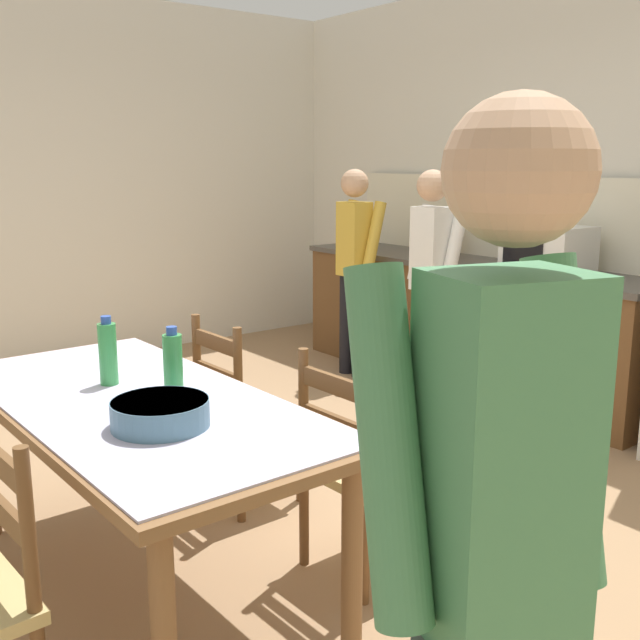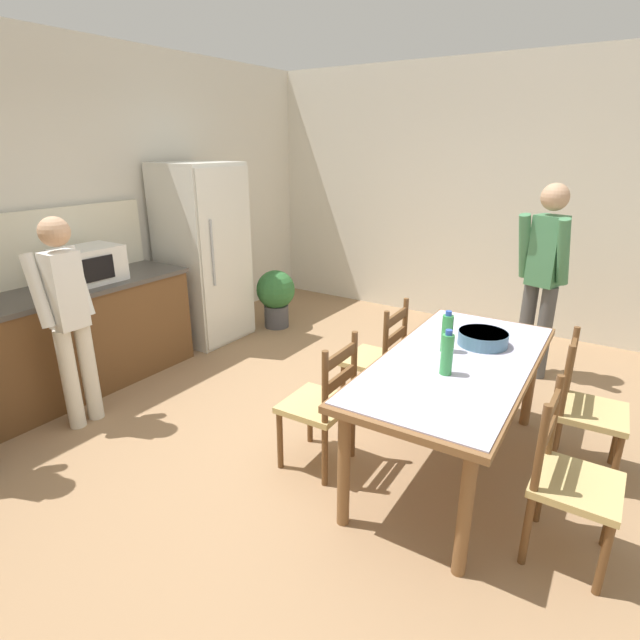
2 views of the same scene
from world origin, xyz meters
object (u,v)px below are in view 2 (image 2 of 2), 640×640
(bottle_off_centre, at_px, (447,333))
(potted_plant, at_px, (276,295))
(dining_table, at_px, (456,372))
(microwave, at_px, (89,265))
(serving_bowl, at_px, (483,337))
(chair_side_far_right, at_px, (378,359))
(bottle_near_centre, at_px, (447,354))
(chair_side_far_left, at_px, (322,405))
(chair_side_near_right, at_px, (586,409))
(chair_side_near_left, at_px, (569,480))
(refrigerator, at_px, (204,254))
(person_at_counter, at_px, (68,313))
(person_by_table, at_px, (543,273))

(bottle_off_centre, relative_size, potted_plant, 0.40)
(dining_table, distance_m, potted_plant, 3.01)
(microwave, bearing_deg, serving_bowl, -76.01)
(microwave, height_order, chair_side_far_right, microwave)
(bottle_near_centre, distance_m, chair_side_far_left, 0.87)
(bottle_near_centre, distance_m, chair_side_near_right, 1.07)
(bottle_near_centre, bearing_deg, chair_side_near_left, -102.93)
(chair_side_near_right, distance_m, potted_plant, 3.47)
(refrigerator, height_order, chair_side_near_left, refrigerator)
(chair_side_far_left, relative_size, chair_side_near_right, 1.00)
(bottle_near_centre, relative_size, serving_bowl, 0.84)
(refrigerator, bearing_deg, chair_side_near_right, -96.21)
(person_at_counter, distance_m, person_by_table, 3.83)
(chair_side_near_right, bearing_deg, chair_side_far_left, 118.18)
(bottle_off_centre, height_order, chair_side_near_right, bottle_off_centre)
(refrigerator, height_order, chair_side_near_right, refrigerator)
(chair_side_near_left, bearing_deg, serving_bowl, 42.83)
(person_at_counter, distance_m, potted_plant, 2.52)
(microwave, distance_m, chair_side_far_right, 2.53)
(microwave, distance_m, bottle_near_centre, 3.06)
(microwave, distance_m, person_at_counter, 0.76)
(microwave, xyz_separation_m, serving_bowl, (0.77, -3.10, -0.24))
(bottle_near_centre, height_order, chair_side_far_left, bottle_near_centre)
(potted_plant, bearing_deg, microwave, 167.01)
(microwave, bearing_deg, chair_side_near_right, -76.82)
(chair_side_far_left, bearing_deg, person_at_counter, -74.83)
(chair_side_far_right, bearing_deg, person_by_table, 145.52)
(chair_side_near_left, bearing_deg, person_by_table, 15.01)
(chair_side_near_right, height_order, chair_side_far_right, same)
(bottle_near_centre, relative_size, person_at_counter, 0.17)
(chair_side_near_left, bearing_deg, chair_side_near_right, 1.18)
(dining_table, xyz_separation_m, bottle_off_centre, (0.09, 0.11, 0.21))
(bottle_near_centre, height_order, chair_side_near_right, bottle_near_centre)
(refrigerator, relative_size, potted_plant, 2.77)
(bottle_off_centre, bearing_deg, chair_side_far_right, 63.58)
(person_at_counter, height_order, potted_plant, person_at_counter)
(microwave, relative_size, dining_table, 0.27)
(refrigerator, bearing_deg, chair_side_far_right, -100.88)
(microwave, bearing_deg, chair_side_far_left, -89.69)
(bottle_near_centre, xyz_separation_m, chair_side_near_right, (0.66, -0.71, -0.45))
(refrigerator, distance_m, chair_side_far_right, 2.38)
(bottle_near_centre, bearing_deg, chair_side_near_right, -46.78)
(serving_bowl, relative_size, potted_plant, 0.48)
(chair_side_near_right, relative_size, person_at_counter, 0.58)
(bottle_off_centre, relative_size, chair_side_near_right, 0.30)
(person_by_table, height_order, potted_plant, person_by_table)
(person_at_counter, bearing_deg, potted_plant, -88.34)
(dining_table, xyz_separation_m, chair_side_near_right, (0.43, -0.71, -0.24))
(bottle_near_centre, height_order, chair_side_near_left, bottle_near_centre)
(bottle_off_centre, height_order, chair_side_near_left, bottle_off_centre)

